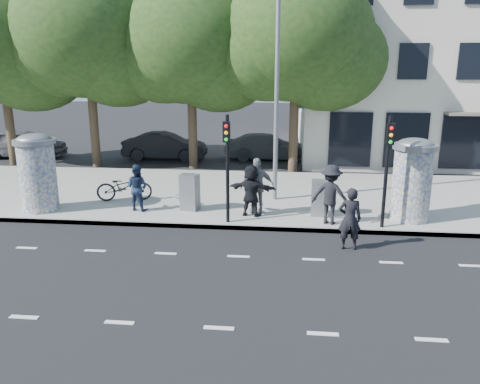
# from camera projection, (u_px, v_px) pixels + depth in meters

# --- Properties ---
(ground) EXTENTS (120.00, 120.00, 0.00)m
(ground) POSITION_uv_depth(u_px,v_px,m) (232.00, 279.00, 11.21)
(ground) COLOR black
(ground) RESTS_ON ground
(sidewalk) EXTENTS (40.00, 8.00, 0.15)m
(sidewalk) POSITION_uv_depth(u_px,v_px,m) (255.00, 195.00, 18.40)
(sidewalk) COLOR gray
(sidewalk) RESTS_ON ground
(curb) EXTENTS (40.00, 0.10, 0.16)m
(curb) POSITION_uv_depth(u_px,v_px,m) (246.00, 228.00, 14.60)
(curb) COLOR slate
(curb) RESTS_ON ground
(lane_dash_near) EXTENTS (32.00, 0.12, 0.01)m
(lane_dash_near) POSITION_uv_depth(u_px,v_px,m) (219.00, 328.00, 9.09)
(lane_dash_near) COLOR silver
(lane_dash_near) RESTS_ON ground
(lane_dash_far) EXTENTS (32.00, 0.12, 0.01)m
(lane_dash_far) POSITION_uv_depth(u_px,v_px,m) (238.00, 256.00, 12.55)
(lane_dash_far) COLOR silver
(lane_dash_far) RESTS_ON ground
(ad_column_left) EXTENTS (1.36, 1.36, 2.65)m
(ad_column_left) POSITION_uv_depth(u_px,v_px,m) (37.00, 171.00, 15.86)
(ad_column_left) COLOR beige
(ad_column_left) RESTS_ON sidewalk
(ad_column_right) EXTENTS (1.36, 1.36, 2.65)m
(ad_column_right) POSITION_uv_depth(u_px,v_px,m) (412.00, 178.00, 14.82)
(ad_column_right) COLOR beige
(ad_column_right) RESTS_ON sidewalk
(traffic_pole_near) EXTENTS (0.22, 0.31, 3.40)m
(traffic_pole_near) POSITION_uv_depth(u_px,v_px,m) (227.00, 158.00, 14.34)
(traffic_pole_near) COLOR black
(traffic_pole_near) RESTS_ON sidewalk
(traffic_pole_far) EXTENTS (0.22, 0.31, 3.40)m
(traffic_pole_far) POSITION_uv_depth(u_px,v_px,m) (387.00, 161.00, 13.87)
(traffic_pole_far) COLOR black
(traffic_pole_far) RESTS_ON sidewalk
(street_lamp) EXTENTS (0.25, 0.93, 8.00)m
(street_lamp) POSITION_uv_depth(u_px,v_px,m) (277.00, 71.00, 16.28)
(street_lamp) COLOR slate
(street_lamp) RESTS_ON sidewalk
(tree_mid_left) EXTENTS (7.20, 7.20, 9.57)m
(tree_mid_left) POSITION_uv_depth(u_px,v_px,m) (87.00, 34.00, 22.41)
(tree_mid_left) COLOR #38281C
(tree_mid_left) RESTS_ON ground
(tree_near_left) EXTENTS (6.80, 6.80, 8.97)m
(tree_near_left) POSITION_uv_depth(u_px,v_px,m) (190.00, 43.00, 22.21)
(tree_near_left) COLOR #38281C
(tree_near_left) RESTS_ON ground
(tree_center) EXTENTS (7.00, 7.00, 9.30)m
(tree_center) POSITION_uv_depth(u_px,v_px,m) (296.00, 36.00, 21.27)
(tree_center) COLOR #38281C
(tree_center) RESTS_ON ground
(building) EXTENTS (20.30, 15.85, 12.00)m
(building) POSITION_uv_depth(u_px,v_px,m) (473.00, 49.00, 27.70)
(building) COLOR beige
(building) RESTS_ON ground
(ped_c) EXTENTS (0.91, 0.79, 1.60)m
(ped_c) POSITION_uv_depth(u_px,v_px,m) (137.00, 187.00, 16.00)
(ped_c) COLOR #19253F
(ped_c) RESTS_ON sidewalk
(ped_d) EXTENTS (1.37, 1.05, 1.88)m
(ped_d) POSITION_uv_depth(u_px,v_px,m) (331.00, 195.00, 14.57)
(ped_d) COLOR black
(ped_d) RESTS_ON sidewalk
(ped_e) EXTENTS (1.23, 0.88, 1.90)m
(ped_e) POSITION_uv_depth(u_px,v_px,m) (257.00, 186.00, 15.56)
(ped_e) COLOR slate
(ped_e) RESTS_ON sidewalk
(ped_f) EXTENTS (1.67, 0.88, 1.72)m
(ped_f) POSITION_uv_depth(u_px,v_px,m) (251.00, 191.00, 15.36)
(ped_f) COLOR black
(ped_f) RESTS_ON sidewalk
(man_road) EXTENTS (0.65, 0.44, 1.76)m
(man_road) POSITION_uv_depth(u_px,v_px,m) (350.00, 219.00, 12.88)
(man_road) COLOR black
(man_road) RESTS_ON ground
(bicycle) EXTENTS (1.15, 2.11, 1.05)m
(bicycle) POSITION_uv_depth(u_px,v_px,m) (124.00, 187.00, 17.22)
(bicycle) COLOR black
(bicycle) RESTS_ON sidewalk
(cabinet_left) EXTENTS (0.69, 0.57, 1.26)m
(cabinet_left) POSITION_uv_depth(u_px,v_px,m) (190.00, 192.00, 16.05)
(cabinet_left) COLOR slate
(cabinet_left) RESTS_ON sidewalk
(cabinet_right) EXTENTS (0.62, 0.48, 1.20)m
(cabinet_right) POSITION_uv_depth(u_px,v_px,m) (320.00, 198.00, 15.43)
(cabinet_right) COLOR gray
(cabinet_right) RESTS_ON sidewalk
(car_left) EXTENTS (1.97, 4.71, 1.59)m
(car_left) POSITION_uv_depth(u_px,v_px,m) (24.00, 144.00, 26.32)
(car_left) COLOR #4B4C51
(car_left) RESTS_ON ground
(car_mid) EXTENTS (1.67, 4.56, 1.49)m
(car_mid) POSITION_uv_depth(u_px,v_px,m) (165.00, 146.00, 25.80)
(car_mid) COLOR black
(car_mid) RESTS_ON ground
(car_right) EXTENTS (2.52, 5.03, 1.40)m
(car_right) POSITION_uv_depth(u_px,v_px,m) (267.00, 146.00, 25.99)
(car_right) COLOR #54585B
(car_right) RESTS_ON ground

